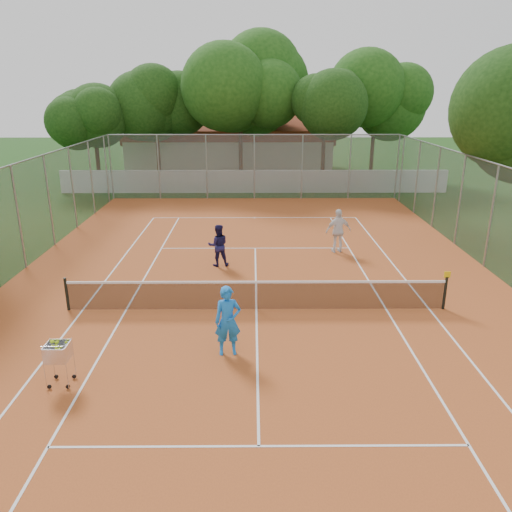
{
  "coord_description": "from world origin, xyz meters",
  "views": [
    {
      "loc": [
        -0.11,
        -14.44,
        6.63
      ],
      "look_at": [
        0.0,
        1.5,
        1.3
      ],
      "focal_mm": 35.0,
      "sensor_mm": 36.0,
      "label": 1
    }
  ],
  "objects_px": {
    "player_near": "(228,321)",
    "player_far_left": "(218,245)",
    "clubhouse": "(230,144)",
    "player_far_right": "(338,231)",
    "tennis_net": "(256,295)",
    "ball_hopper": "(59,362)"
  },
  "relations": [
    {
      "from": "tennis_net",
      "to": "player_near",
      "type": "xyz_separation_m",
      "value": [
        -0.76,
        -2.76,
        0.45
      ]
    },
    {
      "from": "ball_hopper",
      "to": "player_far_left",
      "type": "bearing_deg",
      "value": 80.36
    },
    {
      "from": "tennis_net",
      "to": "player_far_right",
      "type": "distance_m",
      "value": 6.86
    },
    {
      "from": "tennis_net",
      "to": "ball_hopper",
      "type": "bearing_deg",
      "value": -137.92
    },
    {
      "from": "tennis_net",
      "to": "player_far_right",
      "type": "xyz_separation_m",
      "value": [
        3.52,
        5.87,
        0.44
      ]
    },
    {
      "from": "clubhouse",
      "to": "player_far_left",
      "type": "bearing_deg",
      "value": -88.76
    },
    {
      "from": "clubhouse",
      "to": "player_far_right",
      "type": "distance_m",
      "value": 23.81
    },
    {
      "from": "player_far_right",
      "to": "player_near",
      "type": "bearing_deg",
      "value": 53.73
    },
    {
      "from": "player_far_left",
      "to": "ball_hopper",
      "type": "bearing_deg",
      "value": 60.35
    },
    {
      "from": "player_near",
      "to": "player_far_left",
      "type": "relative_size",
      "value": 1.13
    },
    {
      "from": "player_near",
      "to": "player_far_right",
      "type": "relative_size",
      "value": 1.01
    },
    {
      "from": "clubhouse",
      "to": "player_near",
      "type": "bearing_deg",
      "value": -87.76
    },
    {
      "from": "tennis_net",
      "to": "player_far_left",
      "type": "height_order",
      "value": "player_far_left"
    },
    {
      "from": "tennis_net",
      "to": "ball_hopper",
      "type": "distance_m",
      "value": 6.24
    },
    {
      "from": "player_far_left",
      "to": "ball_hopper",
      "type": "relative_size",
      "value": 1.45
    },
    {
      "from": "ball_hopper",
      "to": "player_near",
      "type": "bearing_deg",
      "value": 31.27
    },
    {
      "from": "tennis_net",
      "to": "clubhouse",
      "type": "bearing_deg",
      "value": 93.95
    },
    {
      "from": "tennis_net",
      "to": "player_far_left",
      "type": "relative_size",
      "value": 7.13
    },
    {
      "from": "tennis_net",
      "to": "player_far_right",
      "type": "height_order",
      "value": "player_far_right"
    },
    {
      "from": "clubhouse",
      "to": "player_far_left",
      "type": "xyz_separation_m",
      "value": [
        0.54,
        -24.84,
        -1.35
      ]
    },
    {
      "from": "tennis_net",
      "to": "player_far_left",
      "type": "xyz_separation_m",
      "value": [
        -1.46,
        4.16,
        0.34
      ]
    },
    {
      "from": "player_near",
      "to": "player_far_right",
      "type": "xyz_separation_m",
      "value": [
        4.28,
        8.63,
        -0.0
      ]
    }
  ]
}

